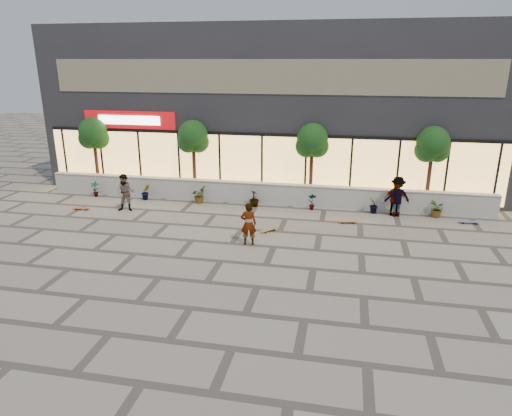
% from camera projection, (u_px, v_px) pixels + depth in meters
% --- Properties ---
extents(ground, '(80.00, 80.00, 0.00)m').
position_uv_depth(ground, '(221.00, 261.00, 16.11)').
color(ground, gray).
rests_on(ground, ground).
extents(planter_wall, '(22.00, 0.42, 1.04)m').
position_uv_depth(planter_wall, '(258.00, 193.00, 22.47)').
color(planter_wall, beige).
rests_on(planter_wall, ground).
extents(retail_building, '(24.00, 9.17, 8.50)m').
position_uv_depth(retail_building, '(276.00, 105.00, 26.43)').
color(retail_building, '#26262B').
rests_on(retail_building, ground).
extents(shrub_a, '(0.43, 0.29, 0.81)m').
position_uv_depth(shrub_a, '(95.00, 189.00, 23.57)').
color(shrub_a, '#103413').
rests_on(shrub_a, ground).
extents(shrub_b, '(0.57, 0.57, 0.81)m').
position_uv_depth(shrub_b, '(146.00, 192.00, 23.05)').
color(shrub_b, '#103413').
rests_on(shrub_b, ground).
extents(shrub_c, '(0.68, 0.77, 0.81)m').
position_uv_depth(shrub_c, '(199.00, 195.00, 22.53)').
color(shrub_c, '#103413').
rests_on(shrub_c, ground).
extents(shrub_d, '(0.64, 0.64, 0.81)m').
position_uv_depth(shrub_d, '(254.00, 198.00, 22.01)').
color(shrub_d, '#103413').
rests_on(shrub_d, ground).
extents(shrub_e, '(0.46, 0.35, 0.81)m').
position_uv_depth(shrub_e, '(312.00, 202.00, 21.49)').
color(shrub_e, '#103413').
rests_on(shrub_e, ground).
extents(shrub_f, '(0.55, 0.57, 0.81)m').
position_uv_depth(shrub_f, '(373.00, 205.00, 20.97)').
color(shrub_f, '#103413').
rests_on(shrub_f, ground).
extents(shrub_g, '(0.77, 0.84, 0.81)m').
position_uv_depth(shrub_g, '(437.00, 209.00, 20.45)').
color(shrub_g, '#103413').
rests_on(shrub_g, ground).
extents(tree_west, '(1.60, 1.50, 3.92)m').
position_uv_depth(tree_west, '(94.00, 135.00, 24.03)').
color(tree_west, '#462519').
rests_on(tree_west, ground).
extents(tree_midwest, '(1.60, 1.50, 3.92)m').
position_uv_depth(tree_midwest, '(193.00, 138.00, 23.00)').
color(tree_midwest, '#462519').
rests_on(tree_midwest, ground).
extents(tree_mideast, '(1.60, 1.50, 3.92)m').
position_uv_depth(tree_mideast, '(312.00, 142.00, 21.89)').
color(tree_mideast, '#462519').
rests_on(tree_mideast, ground).
extents(tree_east, '(1.60, 1.50, 3.92)m').
position_uv_depth(tree_east, '(433.00, 147.00, 20.87)').
color(tree_east, '#462519').
rests_on(tree_east, ground).
extents(skater_center, '(0.66, 0.49, 1.67)m').
position_uv_depth(skater_center, '(249.00, 224.00, 17.33)').
color(skater_center, silver).
rests_on(skater_center, ground).
extents(skater_left, '(0.96, 0.81, 1.77)m').
position_uv_depth(skater_left, '(126.00, 193.00, 21.18)').
color(skater_left, '#8A7759').
rests_on(skater_left, ground).
extents(skater_right_near, '(0.98, 0.54, 1.58)m').
position_uv_depth(skater_right_near, '(395.00, 199.00, 20.54)').
color(skater_right_near, white).
rests_on(skater_right_near, ground).
extents(skater_right_far, '(1.31, 0.95, 1.83)m').
position_uv_depth(skater_right_far, '(397.00, 197.00, 20.49)').
color(skater_right_far, maroon).
rests_on(skater_right_far, ground).
extents(skateboard_center, '(0.66, 0.73, 0.09)m').
position_uv_depth(skateboard_center, '(269.00, 230.00, 18.84)').
color(skateboard_center, olive).
rests_on(skateboard_center, ground).
extents(skateboard_left, '(0.84, 0.29, 0.10)m').
position_uv_depth(skateboard_left, '(81.00, 208.00, 21.57)').
color(skateboard_left, '#AF4220').
rests_on(skateboard_left, ground).
extents(skateboard_right_near, '(0.84, 0.39, 0.10)m').
position_uv_depth(skateboard_right_near, '(348.00, 221.00, 19.81)').
color(skateboard_right_near, '#945E30').
rests_on(skateboard_right_near, ground).
extents(skateboard_right_far, '(0.86, 0.25, 0.10)m').
position_uv_depth(skateboard_right_far, '(469.00, 222.00, 19.75)').
color(skateboard_right_far, '#605093').
rests_on(skateboard_right_far, ground).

